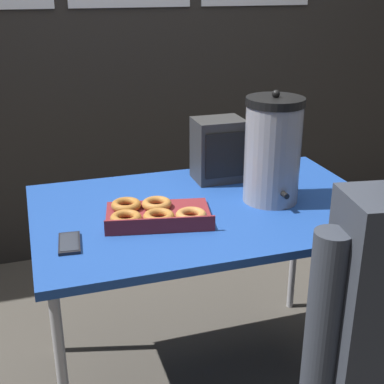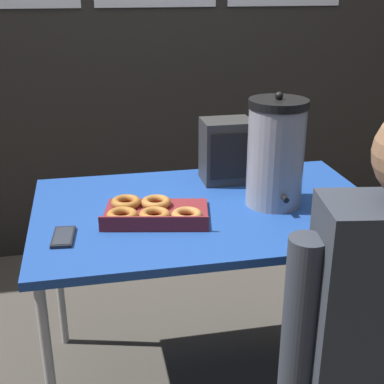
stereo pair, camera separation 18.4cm
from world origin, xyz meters
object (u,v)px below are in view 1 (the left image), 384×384
coffee_urn (273,150)px  space_heater (218,150)px  donut_box (155,214)px  cell_phone (69,243)px

coffee_urn → space_heater: (-0.11, 0.26, -0.07)m
donut_box → space_heater: bearing=53.1°
coffee_urn → space_heater: 0.29m
donut_box → cell_phone: donut_box is taller
donut_box → cell_phone: (-0.29, -0.10, -0.01)m
coffee_urn → space_heater: coffee_urn is taller
donut_box → cell_phone: 0.31m
donut_box → space_heater: size_ratio=1.58×
donut_box → space_heater: space_heater is taller
coffee_urn → cell_phone: coffee_urn is taller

